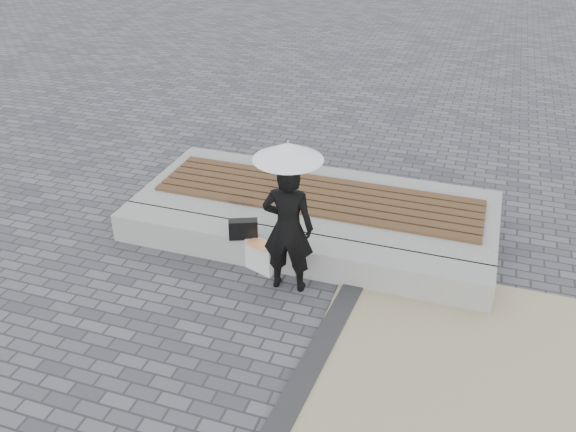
# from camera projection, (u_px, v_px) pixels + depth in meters

# --- Properties ---
(ground) EXTENTS (80.00, 80.00, 0.00)m
(ground) POSITION_uv_depth(u_px,v_px,m) (244.00, 345.00, 6.58)
(ground) COLOR #525257
(ground) RESTS_ON ground
(edging_band) EXTENTS (0.61, 5.20, 0.04)m
(edging_band) POSITION_uv_depth(u_px,v_px,m) (296.00, 394.00, 5.95)
(edging_band) COLOR #2A2B2D
(edging_band) RESTS_ON ground
(seating_ledge) EXTENTS (5.00, 0.45, 0.40)m
(seating_ledge) POSITION_uv_depth(u_px,v_px,m) (291.00, 252.00, 7.78)
(seating_ledge) COLOR #989893
(seating_ledge) RESTS_ON ground
(timber_platform) EXTENTS (5.00, 2.00, 0.40)m
(timber_platform) POSITION_uv_depth(u_px,v_px,m) (317.00, 209.00, 8.77)
(timber_platform) COLOR gray
(timber_platform) RESTS_ON ground
(timber_decking) EXTENTS (4.60, 1.20, 0.04)m
(timber_decking) POSITION_uv_depth(u_px,v_px,m) (318.00, 195.00, 8.66)
(timber_decking) COLOR brown
(timber_decking) RESTS_ON timber_platform
(woman) EXTENTS (0.65, 0.46, 1.67)m
(woman) POSITION_uv_depth(u_px,v_px,m) (288.00, 228.00, 7.08)
(woman) COLOR black
(woman) RESTS_ON ground
(parasol) EXTENTS (0.79, 0.79, 1.01)m
(parasol) POSITION_uv_depth(u_px,v_px,m) (288.00, 151.00, 6.58)
(parasol) COLOR #B6B6BB
(parasol) RESTS_ON ground
(handbag) EXTENTS (0.39, 0.26, 0.26)m
(handbag) POSITION_uv_depth(u_px,v_px,m) (243.00, 229.00, 7.65)
(handbag) COLOR black
(handbag) RESTS_ON seating_ledge
(canvas_tote) EXTENTS (0.43, 0.29, 0.42)m
(canvas_tote) POSITION_uv_depth(u_px,v_px,m) (261.00, 256.00, 7.69)
(canvas_tote) COLOR silver
(canvas_tote) RESTS_ON ground
(magazine) EXTENTS (0.34, 0.29, 0.01)m
(magazine) POSITION_uv_depth(u_px,v_px,m) (259.00, 244.00, 7.54)
(magazine) COLOR #FA495D
(magazine) RESTS_ON canvas_tote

